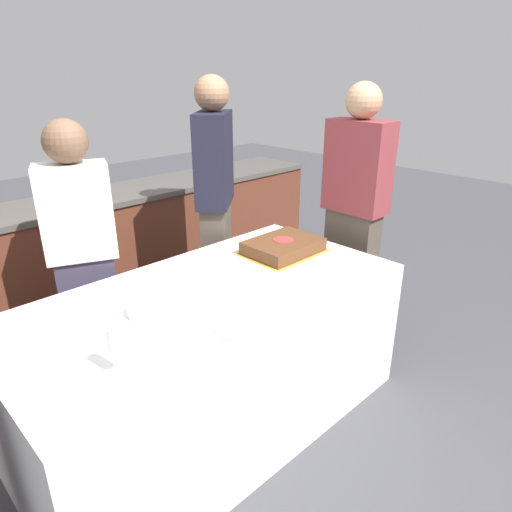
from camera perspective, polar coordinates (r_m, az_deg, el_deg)
name	(u,v)px	position (r m, az deg, el deg)	size (l,w,h in m)	color
ground_plane	(215,417)	(2.70, -5.19, -19.35)	(14.00, 14.00, 0.00)	#424247
back_counter	(78,261)	(3.65, -21.33, -0.55)	(4.40, 0.58, 0.92)	#5B2D1E
dining_table	(212,358)	(2.45, -5.51, -12.60)	(1.98, 1.00, 0.77)	white
cake	(283,246)	(2.71, 3.42, 1.20)	(0.47, 0.36, 0.08)	gold
plate_stack	(152,308)	(2.10, -12.86, -6.41)	(0.21, 0.21, 0.05)	white
wine_glass	(115,343)	(1.70, -17.26, -10.40)	(0.07, 0.07, 0.19)	white
side_plate_near_cake	(249,240)	(2.90, -0.92, 1.96)	(0.18, 0.18, 0.00)	white
side_plate_right_edge	(238,268)	(2.51, -2.21, -1.47)	(0.18, 0.18, 0.00)	white
utensil_pile	(239,329)	(1.93, -2.11, -9.06)	(0.17, 0.10, 0.02)	white
person_cutting_cake	(216,208)	(3.10, -5.05, 5.98)	(0.44, 0.43, 1.76)	#4C4238
person_seated_right	(354,216)	(3.05, 12.13, 4.93)	(0.22, 0.40, 1.72)	#4C4238
person_standing_back	(84,258)	(2.67, -20.74, -0.29)	(0.41, 0.32, 1.57)	#383347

